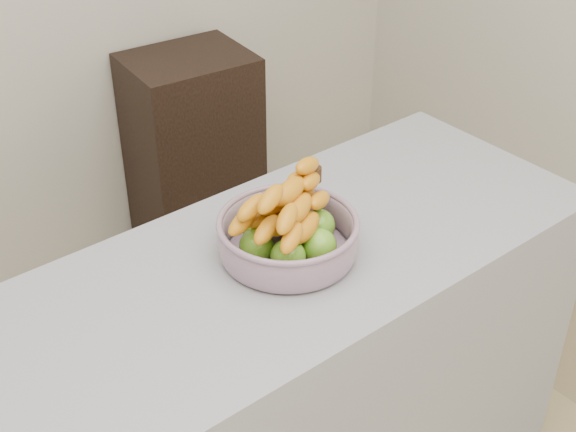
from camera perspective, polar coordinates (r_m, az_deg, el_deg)
name	(u,v)px	position (r m, az deg, el deg)	size (l,w,h in m)	color
cabinet	(194,154)	(3.16, -6.72, 4.39)	(0.45, 0.36, 0.81)	black
fruit_bowl	(288,232)	(1.72, -0.01, -1.18)	(0.31, 0.31, 0.18)	#9DA8BD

